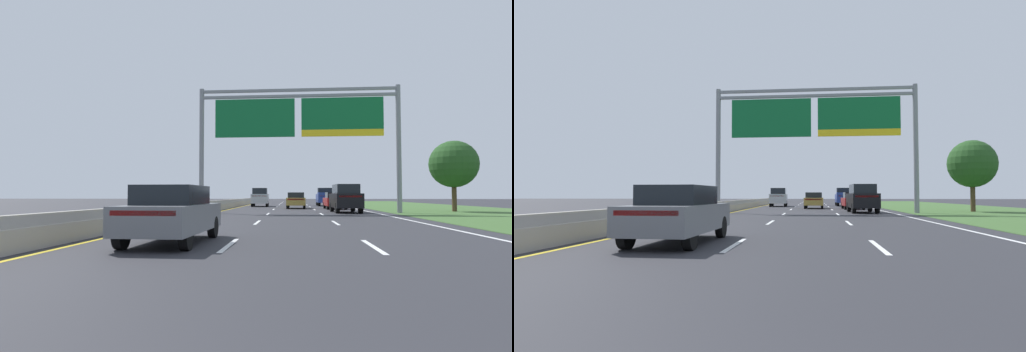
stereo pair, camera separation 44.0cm
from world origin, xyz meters
TOP-DOWN VIEW (x-y plane):
  - ground_plane at (0.00, 35.00)m, footprint 220.00×220.00m
  - lane_striping at (0.00, 34.54)m, footprint 11.96×106.00m
  - grass_verge_right at (13.95, 35.00)m, footprint 14.00×110.00m
  - median_barrier_concrete at (-6.60, 35.00)m, footprint 0.60×110.00m
  - overhead_sign_gantry at (0.30, 30.55)m, footprint 15.06×0.42m
  - pickup_truck_blue at (3.90, 50.81)m, footprint 2.03×5.41m
  - car_grey_left_lane_sedan at (-3.47, 10.84)m, footprint 1.92×4.44m
  - car_red_right_lane_sedan at (3.84, 38.99)m, footprint 1.91×4.44m
  - car_gold_centre_lane_sedan at (0.24, 40.70)m, footprint 1.92×4.44m
  - car_silver_left_lane_suv at (-3.83, 47.45)m, footprint 2.04×4.75m
  - car_black_right_lane_suv at (3.83, 31.25)m, footprint 2.02×4.75m
  - roadside_tree_mid at (12.61, 33.57)m, footprint 3.72×3.72m

SIDE VIEW (x-z plane):
  - ground_plane at x=0.00m, z-range 0.00..0.00m
  - lane_striping at x=0.00m, z-range 0.00..0.01m
  - grass_verge_right at x=13.95m, z-range 0.00..0.02m
  - median_barrier_concrete at x=-6.60m, z-range -0.07..0.78m
  - car_grey_left_lane_sedan at x=-3.47m, z-range 0.03..1.60m
  - car_red_right_lane_sedan at x=3.84m, z-range 0.03..1.60m
  - car_gold_centre_lane_sedan at x=0.24m, z-range 0.03..1.60m
  - pickup_truck_blue at x=3.90m, z-range -0.03..2.17m
  - car_silver_left_lane_suv at x=-3.83m, z-range 0.04..2.15m
  - car_black_right_lane_suv at x=3.83m, z-range 0.04..2.15m
  - roadside_tree_mid at x=12.61m, z-range 0.94..6.57m
  - overhead_sign_gantry at x=0.30m, z-range 1.99..11.44m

